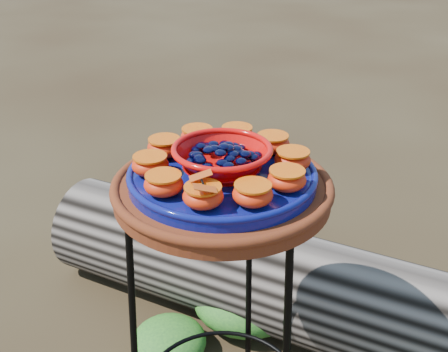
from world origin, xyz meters
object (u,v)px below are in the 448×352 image
(red_bowl, at_px, (222,160))
(driftwood_log, at_px, (309,291))
(terracotta_saucer, at_px, (222,190))
(cobalt_plate, at_px, (222,177))
(plant_stand, at_px, (222,327))

(red_bowl, height_order, driftwood_log, red_bowl)
(terracotta_saucer, height_order, cobalt_plate, cobalt_plate)
(plant_stand, xyz_separation_m, red_bowl, (0.00, 0.00, 0.44))
(red_bowl, xyz_separation_m, driftwood_log, (0.13, 0.43, -0.62))
(red_bowl, bearing_deg, driftwood_log, 73.30)
(driftwood_log, bearing_deg, terracotta_saucer, -106.70)
(cobalt_plate, relative_size, driftwood_log, 0.22)
(plant_stand, height_order, cobalt_plate, cobalt_plate)
(cobalt_plate, distance_m, driftwood_log, 0.74)
(plant_stand, bearing_deg, red_bowl, 0.00)
(terracotta_saucer, relative_size, red_bowl, 2.33)
(driftwood_log, bearing_deg, cobalt_plate, -106.70)
(driftwood_log, bearing_deg, plant_stand, -106.70)
(terracotta_saucer, distance_m, driftwood_log, 0.71)
(driftwood_log, bearing_deg, red_bowl, -106.70)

